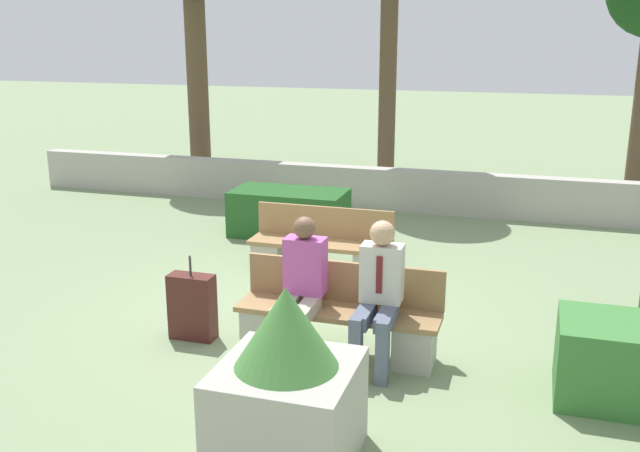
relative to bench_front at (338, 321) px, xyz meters
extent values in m
plane|color=gray|center=(-0.80, 0.73, -0.34)|extent=(60.00, 60.00, 0.00)
cube|color=#ADA89E|center=(-0.80, 5.74, 0.02)|extent=(13.42, 0.30, 0.72)
cube|color=#937047|center=(0.00, -0.04, 0.10)|extent=(1.94, 0.44, 0.05)
cube|color=#937047|center=(0.00, 0.20, 0.32)|extent=(1.94, 0.04, 0.40)
cube|color=#ADA89E|center=(-0.74, -0.04, -0.13)|extent=(0.36, 0.40, 0.41)
cube|color=#ADA89E|center=(0.74, -0.04, -0.13)|extent=(0.36, 0.40, 0.41)
cube|color=#937047|center=(-0.82, 2.02, 0.10)|extent=(1.78, 0.44, 0.05)
cube|color=#937047|center=(-0.82, 2.26, 0.32)|extent=(1.78, 0.04, 0.40)
cube|color=#ADA89E|center=(-1.48, 2.02, -0.13)|extent=(0.36, 0.40, 0.41)
cube|color=#ADA89E|center=(-0.15, 2.02, -0.13)|extent=(0.36, 0.40, 0.41)
cube|color=#515B70|center=(0.31, -0.25, 0.19)|extent=(0.14, 0.46, 0.13)
cube|color=#515B70|center=(0.51, -0.25, 0.19)|extent=(0.14, 0.46, 0.13)
cube|color=#515B70|center=(0.29, -0.48, -0.04)|extent=(0.11, 0.11, 0.59)
cube|color=#515B70|center=(0.53, -0.48, -0.04)|extent=(0.11, 0.11, 0.59)
cube|color=beige|center=(0.41, -0.01, 0.52)|extent=(0.38, 0.22, 0.54)
sphere|color=tan|center=(0.41, -0.03, 0.91)|extent=(0.23, 0.23, 0.23)
cube|color=maroon|center=(0.41, -0.13, 0.54)|extent=(0.06, 0.01, 0.35)
cube|color=#B2A893|center=(-0.42, -0.25, 0.19)|extent=(0.14, 0.46, 0.13)
cube|color=#B2A893|center=(-0.22, -0.25, 0.19)|extent=(0.14, 0.46, 0.13)
cube|color=#B2A893|center=(-0.44, -0.48, -0.04)|extent=(0.11, 0.11, 0.59)
cube|color=#B2A893|center=(-0.20, -0.48, -0.04)|extent=(0.11, 0.11, 0.59)
cube|color=#B74C9E|center=(-0.32, -0.01, 0.52)|extent=(0.38, 0.22, 0.54)
sphere|color=brown|center=(-0.32, -0.03, 0.90)|extent=(0.21, 0.21, 0.21)
cube|color=#235623|center=(-1.82, 3.73, 0.01)|extent=(1.70, 0.88, 0.69)
cube|color=#3D7A38|center=(2.56, -0.16, 0.01)|extent=(1.18, 0.80, 0.69)
cube|color=#ADA89E|center=(0.12, -1.79, 0.03)|extent=(0.96, 0.96, 0.74)
cone|color=#47843D|center=(0.12, -1.79, 0.69)|extent=(0.74, 0.74, 0.58)
cube|color=#471E19|center=(-1.49, -0.09, 0.00)|extent=(0.46, 0.21, 0.67)
cylinder|color=#333338|center=(-1.49, -0.09, 0.43)|extent=(0.02, 0.02, 0.20)
cylinder|color=brown|center=(-5.03, 7.28, 1.70)|extent=(0.43, 0.43, 4.07)
cylinder|color=brown|center=(-0.97, 6.67, 1.71)|extent=(0.31, 0.31, 4.09)
camera|label=1|loc=(1.68, -6.06, 2.67)|focal=40.00mm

